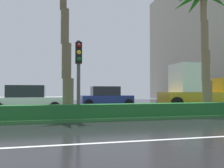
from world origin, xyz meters
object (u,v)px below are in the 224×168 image
palm_tree_centre (203,10)px  car_in_traffic_second (28,99)px  car_in_traffic_third (106,97)px  box_truck_following (200,88)px  traffic_signal_median_right (79,65)px

palm_tree_centre → car_in_traffic_second: 12.26m
palm_tree_centre → car_in_traffic_third: 9.96m
car_in_traffic_second → car_in_traffic_third: same height
box_truck_following → traffic_signal_median_right: bearing=-149.8°
car_in_traffic_second → traffic_signal_median_right: bearing=-63.2°
palm_tree_centre → box_truck_following: (2.45, 4.11, -4.67)m
traffic_signal_median_right → box_truck_following: size_ratio=0.54×
traffic_signal_median_right → car_in_traffic_third: size_ratio=0.81×
traffic_signal_median_right → box_truck_following: traffic_signal_median_right is taller
traffic_signal_median_right → car_in_traffic_second: size_ratio=0.81×
palm_tree_centre → car_in_traffic_third: (-4.47, 7.09, -5.39)m
car_in_traffic_second → box_truck_following: size_ratio=0.67×
car_in_traffic_second → palm_tree_centre: bearing=-19.6°
traffic_signal_median_right → car_in_traffic_second: bearing=116.8°
car_in_traffic_second → car_in_traffic_third: bearing=29.8°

